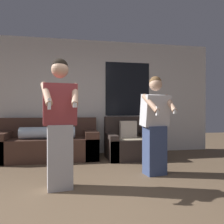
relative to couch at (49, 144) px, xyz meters
name	(u,v)px	position (x,y,z in m)	size (l,w,h in m)	color
wall_back	(74,97)	(0.53, 0.47, 1.04)	(6.89, 0.07, 2.70)	silver
couch	(49,144)	(0.00, 0.00, 0.00)	(2.06, 0.85, 0.86)	#472D23
armchair	(128,144)	(1.69, -0.18, -0.01)	(0.96, 0.84, 0.89)	#332823
person_left	(60,123)	(0.33, -1.86, 0.55)	(0.48, 0.52, 1.70)	#B2B2B7
person_right	(155,125)	(1.80, -1.47, 0.47)	(0.49, 0.53, 1.57)	#384770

